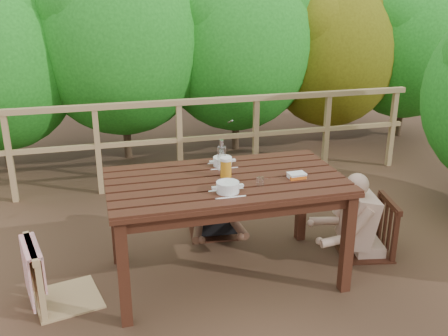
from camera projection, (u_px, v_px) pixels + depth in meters
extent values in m
plane|color=#503624|center=(226.00, 275.00, 4.13)|extent=(60.00, 60.00, 0.00)
cube|color=#32170E|center=(226.00, 229.00, 3.99)|extent=(1.77, 1.00, 0.82)
cube|color=#A58557|center=(61.00, 242.00, 3.65)|extent=(0.57, 0.57, 0.95)
cube|color=#32170E|center=(212.00, 191.00, 4.69)|extent=(0.46, 0.46, 0.85)
cube|color=#32170E|center=(367.00, 204.00, 4.33)|extent=(0.53, 0.53, 0.91)
cube|color=#A58557|center=(180.00, 144.00, 5.78)|extent=(5.60, 0.10, 1.01)
cylinder|color=white|center=(228.00, 188.00, 3.58)|extent=(0.27, 0.27, 0.09)
cylinder|color=white|center=(222.00, 162.00, 4.11)|extent=(0.26, 0.26, 0.09)
cylinder|color=orange|center=(226.00, 168.00, 3.85)|extent=(0.09, 0.09, 0.17)
cylinder|color=silver|center=(222.00, 157.00, 3.93)|extent=(0.07, 0.07, 0.28)
cylinder|color=silver|center=(260.00, 182.00, 3.71)|extent=(0.06, 0.06, 0.07)
cube|color=silver|center=(297.00, 177.00, 3.85)|extent=(0.14, 0.10, 0.06)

